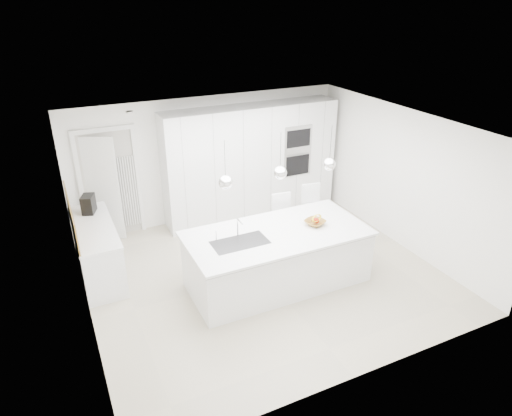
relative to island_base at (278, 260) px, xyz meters
name	(u,v)px	position (x,y,z in m)	size (l,w,h in m)	color
floor	(264,274)	(-0.10, 0.30, -0.43)	(5.50, 5.50, 0.00)	#BAAF94
wall_back	(209,159)	(-0.10, 2.80, 0.82)	(5.50, 5.50, 0.00)	white
wall_left	(78,245)	(-2.85, 0.30, 0.82)	(5.00, 5.00, 0.00)	white
ceiling	(265,128)	(-0.10, 0.30, 2.07)	(5.50, 5.50, 0.00)	white
tall_cabinets	(251,162)	(0.70, 2.50, 0.72)	(3.60, 0.60, 2.30)	white
oven_stack	(298,151)	(1.60, 2.19, 0.92)	(0.62, 0.04, 1.05)	#A5A5A8
doorway_frame	(111,186)	(-2.05, 2.77, 0.59)	(1.11, 0.08, 2.13)	white
hallway_door	(97,190)	(-2.30, 2.72, 0.57)	(0.82, 0.04, 2.00)	white
radiator	(129,192)	(-1.73, 2.76, 0.42)	(0.32, 0.04, 1.40)	white
left_base_cabinets	(97,251)	(-2.55, 1.50, 0.00)	(0.60, 1.80, 0.86)	white
left_worktop	(93,227)	(-2.55, 1.50, 0.45)	(0.62, 1.82, 0.04)	white
oak_backsplash	(71,215)	(-2.84, 1.50, 0.72)	(0.02, 1.80, 0.50)	olive
island_base	(278,260)	(0.00, 0.00, 0.00)	(2.80, 1.20, 0.86)	white
island_worktop	(277,233)	(0.00, 0.05, 0.45)	(2.84, 1.40, 0.04)	white
island_sink	(240,247)	(-0.65, 0.00, 0.39)	(0.84, 0.44, 0.18)	#3F3F42
island_tap	(238,227)	(-0.60, 0.20, 0.62)	(0.02, 0.02, 0.30)	white
pendant_left	(226,182)	(-0.85, 0.00, 1.47)	(0.20, 0.20, 0.20)	white
pendant_mid	(280,173)	(0.00, 0.00, 1.47)	(0.20, 0.20, 0.20)	white
pendant_right	(329,164)	(0.85, 0.00, 1.47)	(0.20, 0.20, 0.20)	white
fruit_bowl	(315,223)	(0.66, 0.01, 0.51)	(0.32, 0.32, 0.08)	olive
espresso_machine	(88,204)	(-2.53, 2.04, 0.62)	(0.19, 0.29, 0.31)	black
bar_stool_left	(284,225)	(0.55, 0.81, 0.12)	(0.36, 0.50, 1.10)	white
bar_stool_right	(314,215)	(1.23, 0.91, 0.13)	(0.37, 0.51, 1.11)	white
apple_a	(316,220)	(0.69, 0.01, 0.54)	(0.08, 0.08, 0.08)	#A21908
apple_b	(314,220)	(0.66, 0.04, 0.54)	(0.08, 0.08, 0.08)	#A21908
apple_c	(317,221)	(0.69, 0.00, 0.54)	(0.07, 0.07, 0.07)	#A21908
banana_bunch	(317,218)	(0.68, -0.01, 0.59)	(0.23, 0.23, 0.03)	gold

